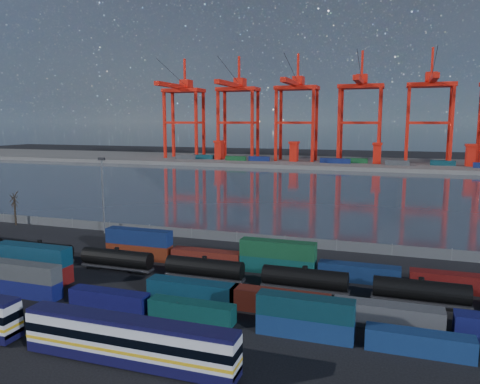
% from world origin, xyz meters
% --- Properties ---
extents(ground, '(700.00, 700.00, 0.00)m').
position_xyz_m(ground, '(0.00, 0.00, 0.00)').
color(ground, black).
rests_on(ground, ground).
extents(harbor_water, '(700.00, 700.00, 0.00)m').
position_xyz_m(harbor_water, '(0.00, 105.00, 0.01)').
color(harbor_water, '#323B48').
rests_on(harbor_water, ground).
extents(far_quay, '(700.00, 70.00, 2.00)m').
position_xyz_m(far_quay, '(0.00, 210.00, 1.00)').
color(far_quay, '#514F4C').
rests_on(far_quay, ground).
extents(distant_mountains, '(2470.00, 1100.00, 520.00)m').
position_xyz_m(distant_mountains, '(63.02, 1600.00, 220.29)').
color(distant_mountains, '#1E2630').
rests_on(distant_mountains, ground).
extents(container_row_south, '(139.28, 2.24, 4.76)m').
position_xyz_m(container_row_south, '(-13.00, -9.46, 1.94)').
color(container_row_south, '#45474B').
rests_on(container_row_south, ground).
extents(container_row_mid, '(142.31, 2.59, 5.53)m').
position_xyz_m(container_row_mid, '(8.12, -3.63, 1.84)').
color(container_row_mid, '#393C3E').
rests_on(container_row_mid, ground).
extents(container_row_north, '(142.22, 2.49, 5.30)m').
position_xyz_m(container_row_north, '(-13.32, 11.67, 1.99)').
color(container_row_north, navy).
rests_on(container_row_north, ground).
extents(tanker_string, '(121.14, 2.71, 3.88)m').
position_xyz_m(tanker_string, '(-4.88, 4.38, 1.95)').
color(tanker_string, black).
rests_on(tanker_string, ground).
extents(waterfront_fence, '(160.12, 0.12, 2.20)m').
position_xyz_m(waterfront_fence, '(-0.00, 28.00, 1.00)').
color(waterfront_fence, '#595B5E').
rests_on(waterfront_fence, ground).
extents(bare_tree, '(2.10, 2.19, 8.15)m').
position_xyz_m(bare_tree, '(-54.75, 26.34, 4.06)').
color(bare_tree, black).
rests_on(bare_tree, ground).
extents(yard_light_mast, '(1.60, 0.40, 16.60)m').
position_xyz_m(yard_light_mast, '(-30.00, 26.00, 9.30)').
color(yard_light_mast, slate).
rests_on(yard_light_mast, ground).
extents(gantry_cranes, '(198.80, 45.69, 61.87)m').
position_xyz_m(gantry_cranes, '(-7.50, 203.36, 37.93)').
color(gantry_cranes, red).
rests_on(gantry_cranes, ground).
extents(quay_containers, '(172.58, 10.99, 2.60)m').
position_xyz_m(quay_containers, '(-11.00, 195.46, 3.30)').
color(quay_containers, navy).
rests_on(quay_containers, far_quay).
extents(straddle_carriers, '(140.00, 7.00, 11.10)m').
position_xyz_m(straddle_carriers, '(-2.50, 200.00, 7.82)').
color(straddle_carriers, red).
rests_on(straddle_carriers, far_quay).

